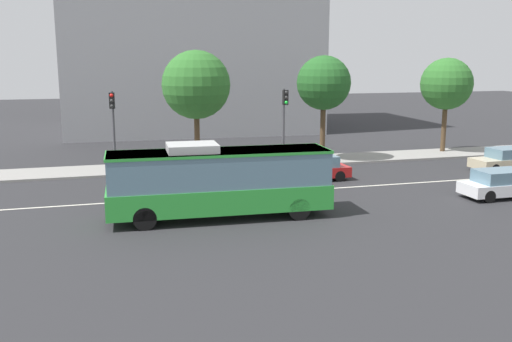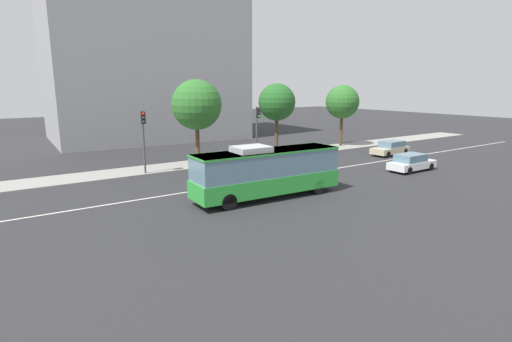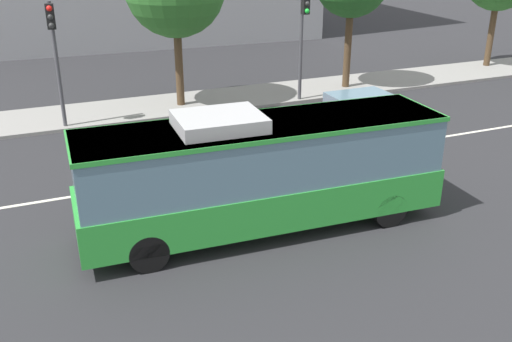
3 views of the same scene
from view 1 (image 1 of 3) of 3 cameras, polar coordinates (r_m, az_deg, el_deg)
name	(u,v)px [view 1 (image 1 of 3)]	position (r m, az deg, el deg)	size (l,w,h in m)	color
ground_plane	(258,193)	(30.56, 0.18, -2.26)	(160.00, 160.00, 0.00)	#28282B
sidewalk_kerb	(224,165)	(38.50, -3.22, 0.65)	(80.00, 3.67, 0.14)	gray
lane_centre_line	(258,193)	(30.56, 0.18, -2.25)	(76.00, 0.16, 0.01)	silver
transit_bus	(219,179)	(25.53, -3.73, -0.82)	(10.11, 2.96, 3.46)	green
sedan_white	(503,184)	(32.23, 23.55, -1.18)	(4.50, 1.82, 1.46)	white
sedan_beige	(507,159)	(40.18, 23.86, 1.09)	(4.58, 2.01, 1.46)	#C6B793
sedan_red	(312,168)	(33.90, 5.67, 0.29)	(4.51, 1.84, 1.46)	#B21919
traffic_light_near_corner	(113,118)	(35.58, -14.17, 5.14)	(0.35, 0.62, 5.20)	#47474C
traffic_light_mid_block	(284,114)	(37.35, 2.88, 5.74)	(0.34, 0.62, 5.20)	#47474C
street_tree_kerbside_left	(447,84)	(45.45, 18.60, 8.26)	(3.88, 3.88, 7.20)	#4C3823
street_tree_kerbside_centre	(196,85)	(37.28, -6.04, 8.59)	(4.45, 4.45, 7.69)	#4C3823
street_tree_kerbside_right	(324,83)	(39.62, 6.82, 8.74)	(3.73, 3.73, 7.36)	#4C3823
office_block_background	(188,10)	(59.59, -6.85, 15.75)	(24.64, 17.64, 23.80)	#939399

